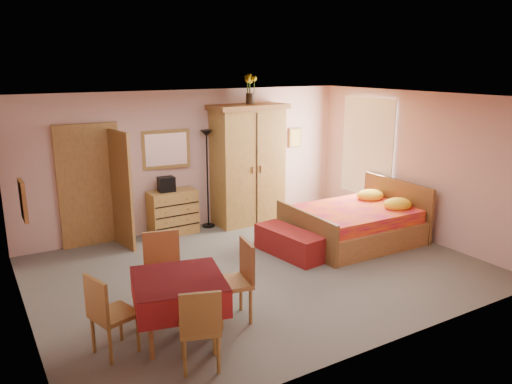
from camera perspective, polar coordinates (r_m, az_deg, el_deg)
floor at (r=7.72m, az=0.51°, el=-8.88°), size 6.50×6.50×0.00m
ceiling at (r=7.10m, az=0.56°, el=10.77°), size 6.50×6.50×0.00m
wall_back at (r=9.47m, az=-7.38°, el=3.66°), size 6.50×0.10×2.60m
wall_front at (r=5.41m, az=14.50°, el=-4.96°), size 6.50×0.10×2.60m
wall_left at (r=6.31m, az=-25.59°, el=-3.16°), size 0.10×5.00×2.60m
wall_right at (r=9.37m, az=17.78°, el=2.96°), size 0.10×5.00×2.60m
doorway at (r=8.94m, az=-18.46°, el=0.57°), size 1.06×0.12×2.15m
window at (r=10.14m, az=12.63°, el=4.99°), size 0.08×1.40×1.95m
picture_left at (r=5.63m, az=-25.09°, el=-0.87°), size 0.04×0.32×0.42m
picture_back at (r=10.55m, az=4.48°, el=6.21°), size 0.30×0.04×0.40m
chest_of_drawers at (r=9.29m, az=-9.47°, el=-2.32°), size 0.87×0.45×0.82m
wall_mirror at (r=9.22m, az=-10.25°, el=4.83°), size 0.89×0.12×0.70m
stereo at (r=9.12m, az=-10.21°, el=0.88°), size 0.30×0.22×0.27m
floor_lamp at (r=9.47m, az=-5.57°, el=1.45°), size 0.29×0.29×1.87m
wardrobe at (r=9.69m, az=-0.94°, el=3.16°), size 1.50×0.80×2.31m
sunflower_vase at (r=9.58m, az=-0.69°, el=11.70°), size 0.23×0.23×0.56m
bed at (r=8.91m, az=11.06°, el=-2.51°), size 2.18×1.73×1.00m
bench at (r=8.22m, az=3.84°, el=-5.82°), size 0.63×1.32×0.42m
dining_table at (r=5.89m, az=-8.74°, el=-12.92°), size 1.20×1.20×0.73m
chair_south at (r=5.31m, az=-6.48°, el=-14.95°), size 0.53×0.53×0.92m
chair_north at (r=6.40m, az=-10.39°, el=-9.27°), size 0.55×0.55×1.01m
chair_west at (r=5.70m, az=-15.92°, el=-13.20°), size 0.52×0.52×0.93m
chair_east at (r=6.13m, az=-2.85°, el=-10.24°), size 0.52×0.52×0.99m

